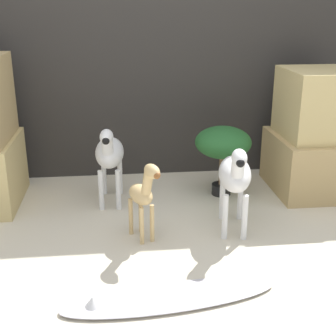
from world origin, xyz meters
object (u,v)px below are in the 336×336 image
object	(u,v)px
giraffe_figurine	(143,193)
potted_palm_front	(223,144)
zebra_right	(235,175)
surfboard	(168,297)
zebra_left	(109,153)

from	to	relation	value
giraffe_figurine	potted_palm_front	distance (m)	0.92
zebra_right	surfboard	bearing A→B (deg)	-125.21
zebra_right	giraffe_figurine	size ratio (longest dim) A/B	1.14
zebra_left	surfboard	xyz separation A→B (m)	(0.28, -1.23, -0.36)
zebra_left	potted_palm_front	distance (m)	0.84
zebra_right	surfboard	world-z (taller)	zebra_right
zebra_left	giraffe_figurine	xyz separation A→B (m)	(0.20, -0.60, -0.06)
zebra_right	zebra_left	size ratio (longest dim) A/B	1.00
potted_palm_front	surfboard	xyz separation A→B (m)	(-0.55, -1.29, -0.38)
potted_palm_front	giraffe_figurine	bearing A→B (deg)	-133.47
zebra_left	surfboard	distance (m)	1.31
giraffe_figurine	surfboard	distance (m)	0.70
giraffe_figurine	potted_palm_front	size ratio (longest dim) A/B	1.00
zebra_left	giraffe_figurine	bearing A→B (deg)	-71.20
zebra_right	surfboard	size ratio (longest dim) A/B	0.55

